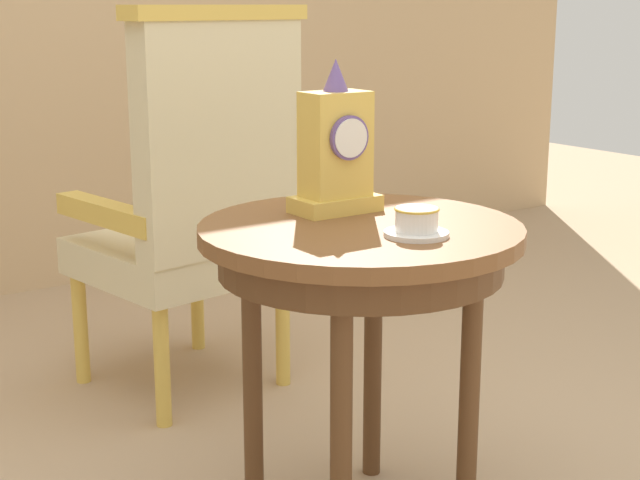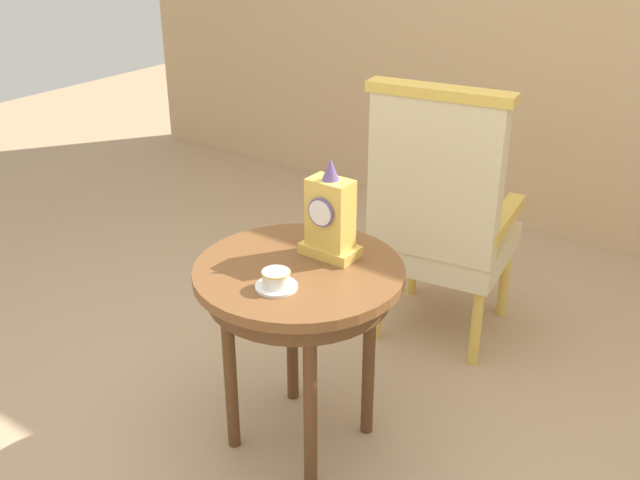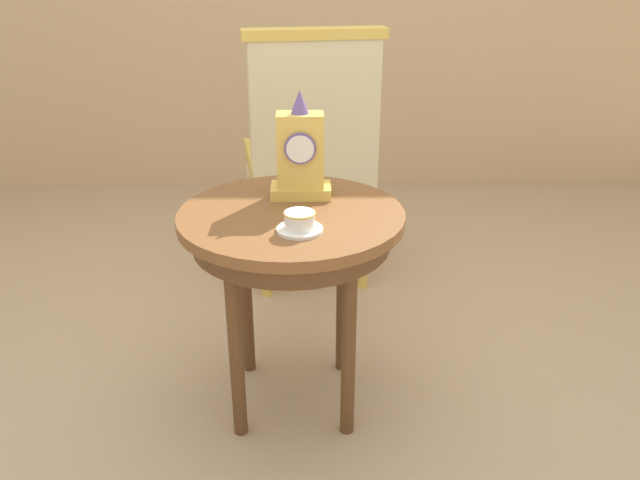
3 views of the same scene
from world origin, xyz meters
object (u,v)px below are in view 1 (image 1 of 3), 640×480
Objects in this scene: side_table at (360,262)px; armchair at (197,200)px; teacup_left at (417,223)px; mantel_clock at (336,152)px.

armchair is at bearing 85.88° from side_table.
armchair is (0.04, 1.01, -0.13)m from teacup_left.
mantel_clock is (0.03, 0.13, 0.22)m from side_table.
mantel_clock is at bearing 77.60° from side_table.
armchair is (0.03, 0.74, -0.23)m from mantel_clock.
mantel_clock is at bearing -92.63° from armchair.
teacup_left reaches higher than side_table.
mantel_clock reaches higher than side_table.
armchair is at bearing 88.02° from teacup_left.
mantel_clock is at bearing 89.73° from teacup_left.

